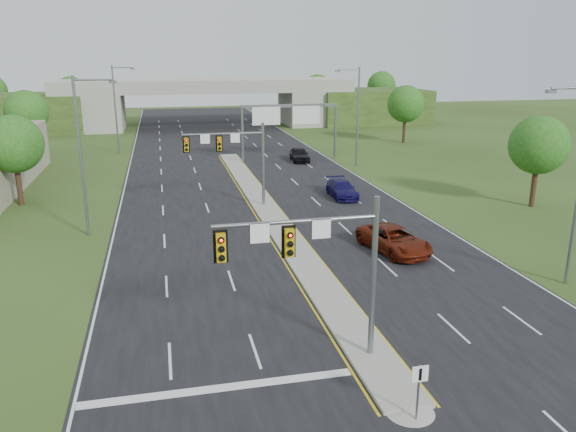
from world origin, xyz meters
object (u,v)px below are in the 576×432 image
at_px(car_far_c, 300,154).
at_px(car_far_b, 342,189).
at_px(signal_mast_near, 321,256).
at_px(car_far_a, 394,240).
at_px(keep_right_sign, 419,384).
at_px(signal_mast_far, 236,152).
at_px(sign_gantry, 289,117).
at_px(overpass, 207,106).

bearing_deg(car_far_c, car_far_b, -88.12).
xyz_separation_m(signal_mast_near, car_far_a, (8.45, 12.09, -3.89)).
bearing_deg(keep_right_sign, car_far_c, 80.82).
bearing_deg(signal_mast_near, car_far_b, 70.04).
distance_m(signal_mast_far, sign_gantry, 21.91).
relative_size(signal_mast_far, keep_right_sign, 3.18).
relative_size(sign_gantry, overpass, 0.14).
bearing_deg(car_far_a, car_far_b, 73.45).
distance_m(sign_gantry, car_far_b, 18.96).
height_order(signal_mast_near, keep_right_sign, signal_mast_near).
bearing_deg(overpass, keep_right_sign, -90.00).
bearing_deg(car_far_b, overpass, 99.82).
xyz_separation_m(car_far_a, car_far_c, (1.70, 32.27, 0.00)).
bearing_deg(overpass, car_far_a, -84.80).
bearing_deg(car_far_b, keep_right_sign, -101.44).
height_order(sign_gantry, overpass, overpass).
xyz_separation_m(car_far_b, car_far_c, (0.49, 17.78, 0.08)).
bearing_deg(signal_mast_far, sign_gantry, 65.89).
xyz_separation_m(signal_mast_far, sign_gantry, (8.95, 19.99, 0.51)).
height_order(sign_gantry, car_far_b, sign_gantry).
height_order(signal_mast_near, overpass, overpass).
bearing_deg(car_far_c, sign_gantry, 155.81).
xyz_separation_m(sign_gantry, car_far_b, (0.71, -18.41, -4.49)).
height_order(signal_mast_near, sign_gantry, signal_mast_near).
bearing_deg(car_far_b, sign_gantry, 94.16).
bearing_deg(signal_mast_near, signal_mast_far, 90.00).
xyz_separation_m(signal_mast_far, car_far_b, (9.66, 1.59, -3.97)).
relative_size(signal_mast_far, car_far_b, 1.39).
bearing_deg(sign_gantry, car_far_c, -27.66).
bearing_deg(car_far_b, signal_mast_near, -108.01).
relative_size(keep_right_sign, sign_gantry, 0.19).
relative_size(signal_mast_near, signal_mast_far, 1.00).
bearing_deg(car_far_a, car_far_c, 75.21).
xyz_separation_m(keep_right_sign, sign_gantry, (6.68, 49.45, 3.72)).
bearing_deg(car_far_a, signal_mast_near, -136.71).
distance_m(keep_right_sign, sign_gantry, 50.04).
bearing_deg(overpass, car_far_b, -82.13).
relative_size(sign_gantry, car_far_c, 2.43).
distance_m(signal_mast_near, overpass, 80.11).
bearing_deg(car_far_c, overpass, 105.92).
distance_m(signal_mast_far, overpass, 55.13).
xyz_separation_m(signal_mast_far, keep_right_sign, (2.26, -29.45, -3.21)).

